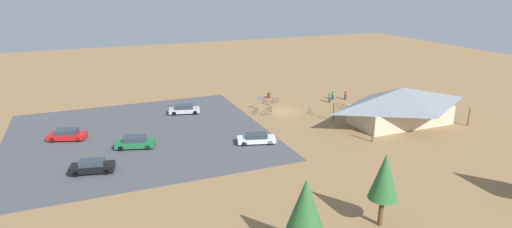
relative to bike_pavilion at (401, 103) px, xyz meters
name	(u,v)px	position (x,y,z in m)	size (l,w,h in m)	color
ground	(283,111)	(12.57, -11.43, -2.95)	(160.00, 160.00, 0.00)	#937047
parking_lot_asphalt	(139,135)	(34.60, -8.93, -2.92)	(32.35, 30.98, 0.05)	#4C4C51
bike_pavilion	(401,103)	(0.00, 0.00, 0.00)	(16.51, 9.41, 5.16)	beige
trash_bin	(269,95)	(11.45, -19.32, -2.50)	(0.60, 0.60, 0.90)	brown
lot_sign	(260,101)	(15.62, -13.35, -1.54)	(0.56, 0.08, 2.20)	#99999E
pine_midwest	(384,177)	(19.22, 20.21, 1.38)	(2.40, 2.40, 6.31)	brown
pine_far_west	(306,205)	(27.00, 21.46, 1.21)	(2.73, 2.73, 6.20)	brown
bicycle_teal_trailside	(270,108)	(14.40, -12.52, -2.60)	(0.48, 1.69, 0.83)	black
bicycle_yellow_edge_south	(342,106)	(3.49, -9.17, -2.56)	(0.74, 1.66, 0.85)	black
bicycle_purple_mid_cluster	(267,113)	(15.78, -10.59, -2.59)	(1.63, 0.48, 0.79)	black
bicycle_blue_lone_west	(275,100)	(11.69, -16.36, -2.59)	(1.71, 0.60, 0.80)	black
bicycle_red_yard_left	(265,102)	(13.53, -16.18, -2.57)	(0.48, 1.67, 0.80)	black
bicycle_white_yard_front	(311,112)	(9.42, -8.56, -2.58)	(0.48, 1.79, 0.78)	black
bicycle_green_near_sign	(256,111)	(16.94, -11.96, -2.57)	(1.33, 1.27, 0.87)	black
car_silver_inner_stall	(184,109)	(26.95, -15.92, -2.21)	(4.87, 2.86, 1.39)	#BCBCC1
car_red_near_entry	(67,135)	(43.15, -10.64, -2.20)	(4.90, 3.26, 1.40)	red
car_green_end_stall	(135,142)	(35.60, -4.64, -2.17)	(4.85, 3.06, 1.48)	#1E6B3D
car_white_second_row	(256,138)	(21.62, -0.48, -2.27)	(4.98, 3.07, 1.23)	white
car_black_aisle_side	(92,166)	(40.60, 0.69, -2.21)	(4.68, 2.70, 1.37)	black
visitor_at_bikes	(330,97)	(3.39, -12.96, -2.00)	(0.37, 0.36, 1.80)	#2D3347
visitor_near_lot	(346,95)	(-0.04, -13.44, -2.06)	(0.38, 0.36, 1.70)	#2D3347
visitor_crossing_yard	(333,95)	(1.89, -14.35, -2.10)	(0.36, 0.36, 1.63)	#2D3347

